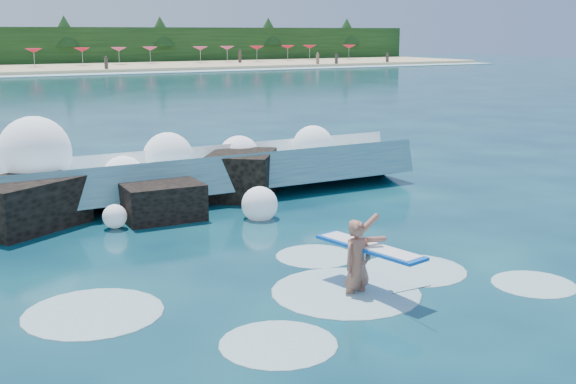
# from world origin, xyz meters

# --- Properties ---
(ground) EXTENTS (200.00, 200.00, 0.00)m
(ground) POSITION_xyz_m (0.00, 0.00, 0.00)
(ground) COLOR #07223A
(ground) RESTS_ON ground
(breaking_wave) EXTENTS (19.19, 2.94, 1.65)m
(breaking_wave) POSITION_xyz_m (-1.60, 7.61, 0.58)
(breaking_wave) COLOR teal
(breaking_wave) RESTS_ON ground
(rock_cluster) EXTENTS (8.49, 3.25, 1.43)m
(rock_cluster) POSITION_xyz_m (-0.30, 6.41, 0.45)
(rock_cluster) COLOR black
(rock_cluster) RESTS_ON ground
(surfer_with_board) EXTENTS (1.05, 2.82, 1.58)m
(surfer_with_board) POSITION_xyz_m (1.26, -0.92, 0.58)
(surfer_with_board) COLOR #A4624C
(surfer_with_board) RESTS_ON ground
(wave_spray) EXTENTS (15.30, 4.63, 2.48)m
(wave_spray) POSITION_xyz_m (-1.98, 7.43, 1.11)
(wave_spray) COLOR white
(wave_spray) RESTS_ON ground
(surf_foam) EXTENTS (9.06, 4.96, 0.13)m
(surf_foam) POSITION_xyz_m (0.51, -0.44, 0.00)
(surf_foam) COLOR silver
(surf_foam) RESTS_ON ground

